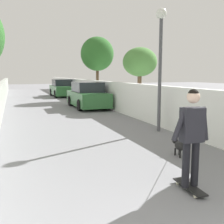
% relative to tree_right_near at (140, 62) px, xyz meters
% --- Properties ---
extents(ground_plane, '(80.00, 80.00, 0.00)m').
position_rel_tree_right_near_xyz_m(ground_plane, '(1.00, 4.55, -2.67)').
color(ground_plane, gray).
extents(fence_right, '(48.00, 0.30, 1.58)m').
position_rel_tree_right_near_xyz_m(fence_right, '(-1.00, 1.55, -1.88)').
color(fence_right, white).
rests_on(fence_right, ground).
extents(tree_right_near, '(1.97, 1.97, 3.52)m').
position_rel_tree_right_near_xyz_m(tree_right_near, '(0.00, 0.00, 0.00)').
color(tree_right_near, brown).
rests_on(tree_right_near, ground).
extents(tree_right_distant, '(2.54, 2.54, 4.84)m').
position_rel_tree_right_near_xyz_m(tree_right_distant, '(6.00, 0.67, 0.86)').
color(tree_right_distant, '#473523').
rests_on(tree_right_distant, ground).
extents(lamp_post, '(0.36, 0.36, 4.21)m').
position_rel_tree_right_near_xyz_m(lamp_post, '(-5.78, 2.10, 0.22)').
color(lamp_post, '#4C4C51').
rests_on(lamp_post, ground).
extents(skateboard, '(0.81, 0.25, 0.08)m').
position_rel_tree_right_near_xyz_m(skateboard, '(-10.23, 4.09, -2.60)').
color(skateboard, black).
rests_on(skateboard, ground).
extents(person_skateboarder, '(0.24, 0.71, 1.69)m').
position_rel_tree_right_near_xyz_m(person_skateboarder, '(-10.23, 4.09, -1.59)').
color(person_skateboarder, black).
rests_on(person_skateboarder, skateboard).
extents(dog, '(2.02, 1.11, 1.06)m').
position_rel_tree_right_near_xyz_m(dog, '(-8.50, 3.12, -2.39)').
color(dog, black).
rests_on(dog, ground).
extents(car_near, '(4.15, 1.80, 1.54)m').
position_rel_tree_right_near_xyz_m(car_near, '(1.52, 2.70, -1.95)').
color(car_near, '#336B38').
rests_on(car_near, ground).
extents(car_far, '(4.23, 1.80, 1.54)m').
position_rel_tree_right_near_xyz_m(car_far, '(10.23, 2.70, -1.95)').
color(car_far, '#336B38').
rests_on(car_far, ground).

